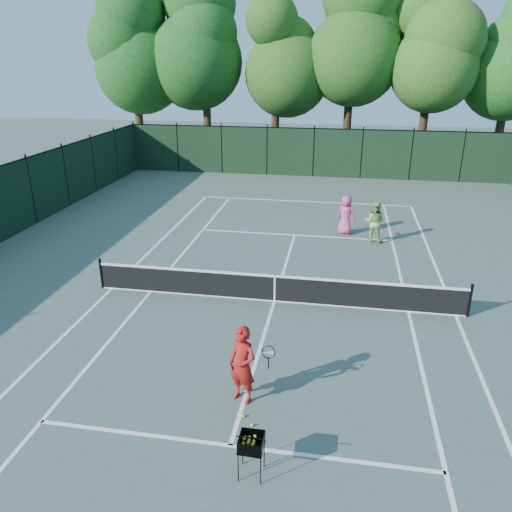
% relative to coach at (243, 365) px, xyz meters
% --- Properties ---
extents(ground, '(90.00, 90.00, 0.00)m').
position_rel_coach_xyz_m(ground, '(0.03, 4.94, -0.92)').
color(ground, '#47564B').
rests_on(ground, ground).
extents(sideline_doubles_left, '(0.10, 23.77, 0.01)m').
position_rel_coach_xyz_m(sideline_doubles_left, '(-5.45, 4.94, -0.92)').
color(sideline_doubles_left, white).
rests_on(sideline_doubles_left, ground).
extents(sideline_doubles_right, '(0.10, 23.77, 0.01)m').
position_rel_coach_xyz_m(sideline_doubles_right, '(5.52, 4.94, -0.92)').
color(sideline_doubles_right, white).
rests_on(sideline_doubles_right, ground).
extents(sideline_singles_left, '(0.10, 23.77, 0.01)m').
position_rel_coach_xyz_m(sideline_singles_left, '(-4.08, 4.94, -0.92)').
color(sideline_singles_left, white).
rests_on(sideline_singles_left, ground).
extents(sideline_singles_right, '(0.10, 23.77, 0.01)m').
position_rel_coach_xyz_m(sideline_singles_right, '(4.15, 4.94, -0.92)').
color(sideline_singles_right, white).
rests_on(sideline_singles_right, ground).
extents(baseline_far, '(10.97, 0.10, 0.01)m').
position_rel_coach_xyz_m(baseline_far, '(0.03, 16.82, -0.92)').
color(baseline_far, white).
rests_on(baseline_far, ground).
extents(service_line_near, '(8.23, 0.10, 0.01)m').
position_rel_coach_xyz_m(service_line_near, '(0.03, -1.46, -0.92)').
color(service_line_near, white).
rests_on(service_line_near, ground).
extents(service_line_far, '(8.23, 0.10, 0.01)m').
position_rel_coach_xyz_m(service_line_far, '(0.03, 11.34, -0.92)').
color(service_line_far, white).
rests_on(service_line_far, ground).
extents(center_service_line, '(0.10, 12.80, 0.01)m').
position_rel_coach_xyz_m(center_service_line, '(0.03, 4.94, -0.92)').
color(center_service_line, white).
rests_on(center_service_line, ground).
extents(tennis_net, '(11.69, 0.09, 1.06)m').
position_rel_coach_xyz_m(tennis_net, '(0.03, 4.94, -0.44)').
color(tennis_net, black).
rests_on(tennis_net, ground).
extents(fence_far, '(24.00, 0.05, 3.00)m').
position_rel_coach_xyz_m(fence_far, '(0.03, 22.94, 0.58)').
color(fence_far, black).
rests_on(fence_far, ground).
extents(tree_0, '(6.40, 6.40, 13.14)m').
position_rel_coach_xyz_m(tree_0, '(-12.97, 26.44, 7.24)').
color(tree_0, black).
rests_on(tree_0, ground).
extents(tree_1, '(6.80, 6.80, 13.98)m').
position_rel_coach_xyz_m(tree_1, '(-7.97, 26.94, 7.77)').
color(tree_1, black).
rests_on(tree_1, ground).
extents(tree_2, '(6.00, 6.00, 12.40)m').
position_rel_coach_xyz_m(tree_2, '(-2.97, 26.74, 6.81)').
color(tree_2, black).
rests_on(tree_2, ground).
extents(tree_3, '(7.00, 7.00, 14.45)m').
position_rel_coach_xyz_m(tree_3, '(2.03, 27.24, 8.09)').
color(tree_3, black).
rests_on(tree_3, ground).
extents(tree_4, '(6.20, 6.20, 12.97)m').
position_rel_coach_xyz_m(tree_4, '(7.03, 26.54, 7.22)').
color(tree_4, black).
rests_on(tree_4, ground).
extents(coach, '(1.10, 0.67, 1.84)m').
position_rel_coach_xyz_m(coach, '(0.00, 0.00, 0.00)').
color(coach, '#A41512').
rests_on(coach, ground).
extents(player_pink, '(0.97, 0.83, 1.69)m').
position_rel_coach_xyz_m(player_pink, '(2.17, 11.93, -0.08)').
color(player_pink, '#D0497A').
rests_on(player_pink, ground).
extents(player_green, '(0.98, 0.84, 1.73)m').
position_rel_coach_xyz_m(player_green, '(3.34, 11.11, -0.06)').
color(player_green, '#95B95C').
rests_on(player_green, ground).
extents(ball_hopper, '(0.47, 0.47, 0.86)m').
position_rel_coach_xyz_m(ball_hopper, '(0.57, -2.10, -0.20)').
color(ball_hopper, black).
rests_on(ball_hopper, ground).
extents(loose_ball_near_cart, '(0.07, 0.07, 0.07)m').
position_rel_coach_xyz_m(loose_ball_near_cart, '(0.36, -0.84, -0.89)').
color(loose_ball_near_cart, '#D2E42E').
rests_on(loose_ball_near_cart, ground).
extents(loose_ball_midcourt, '(0.07, 0.07, 0.07)m').
position_rel_coach_xyz_m(loose_ball_midcourt, '(0.13, -0.59, -0.89)').
color(loose_ball_midcourt, gold).
rests_on(loose_ball_midcourt, ground).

